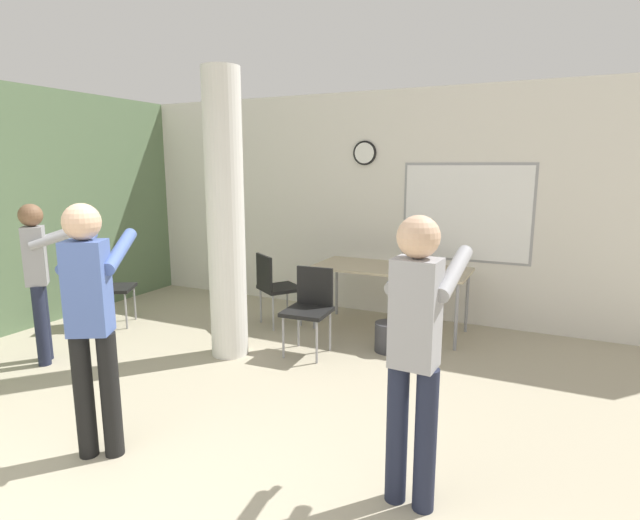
{
  "coord_description": "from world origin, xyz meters",
  "views": [
    {
      "loc": [
        2.08,
        -1.03,
        1.9
      ],
      "look_at": [
        0.28,
        2.76,
        1.1
      ],
      "focal_mm": 28.0,
      "sensor_mm": 36.0,
      "label": 1
    }
  ],
  "objects": [
    {
      "name": "support_pillar",
      "position": [
        -0.83,
        2.95,
        1.4
      ],
      "size": [
        0.37,
        0.37,
        2.8
      ],
      "color": "silver",
      "rests_on": "ground_plane"
    },
    {
      "name": "chair_table_left",
      "position": [
        -0.89,
        3.95,
        0.51
      ],
      "size": [
        0.61,
        0.61,
        0.87
      ],
      "color": "black",
      "rests_on": "ground_plane"
    },
    {
      "name": "person_playing_front",
      "position": [
        -0.55,
        1.11,
        0.99
      ],
      "size": [
        0.57,
        0.67,
        1.67
      ],
      "color": "black",
      "rests_on": "ground_plane"
    },
    {
      "name": "waste_bin",
      "position": [
        0.61,
        3.72,
        0.15
      ],
      "size": [
        0.29,
        0.29,
        0.3
      ],
      "color": "#38383D",
      "rests_on": "ground_plane"
    },
    {
      "name": "bottle_on_table",
      "position": [
        0.61,
        4.35,
        0.85
      ],
      "size": [
        0.07,
        0.07,
        0.27
      ],
      "color": "black",
      "rests_on": "folding_table"
    },
    {
      "name": "chair_table_front",
      "position": [
        -0.11,
        3.35,
        0.51
      ],
      "size": [
        0.46,
        0.46,
        0.87
      ],
      "color": "black",
      "rests_on": "ground_plane"
    },
    {
      "name": "wall_back",
      "position": [
        0.02,
        5.06,
        1.4
      ],
      "size": [
        8.0,
        0.15,
        2.8
      ],
      "color": "silver",
      "rests_on": "ground_plane"
    },
    {
      "name": "wall_left_accent",
      "position": [
        -3.5,
        2.5,
        1.4
      ],
      "size": [
        0.12,
        7.0,
        2.8
      ],
      "color": "#5B7551",
      "rests_on": "ground_plane"
    },
    {
      "name": "person_playing_side",
      "position": [
        1.45,
        1.51,
        0.97
      ],
      "size": [
        0.39,
        0.66,
        1.65
      ],
      "color": "#1E2338",
      "rests_on": "ground_plane"
    },
    {
      "name": "chair_by_left_wall",
      "position": [
        -2.71,
        3.11,
        0.51
      ],
      "size": [
        0.6,
        0.6,
        0.87
      ],
      "color": "black",
      "rests_on": "ground_plane"
    },
    {
      "name": "person_watching_back",
      "position": [
        -2.32,
        2.01,
        0.91
      ],
      "size": [
        0.59,
        0.6,
        1.55
      ],
      "color": "#1E2338",
      "rests_on": "ground_plane"
    },
    {
      "name": "folding_table",
      "position": [
        0.41,
        4.36,
        0.71
      ],
      "size": [
        1.75,
        0.77,
        0.75
      ],
      "color": "tan",
      "rests_on": "ground_plane"
    }
  ]
}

